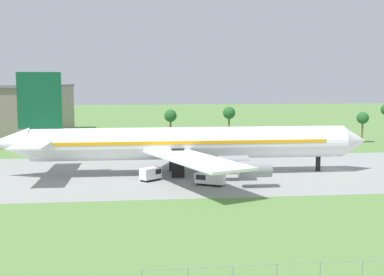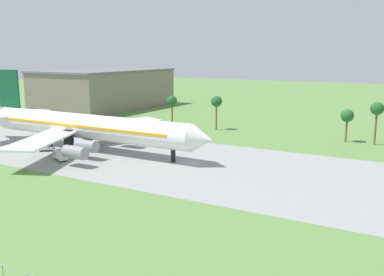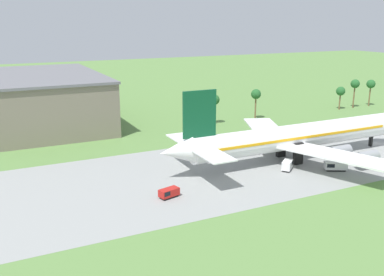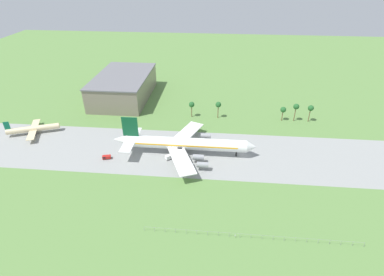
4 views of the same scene
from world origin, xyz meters
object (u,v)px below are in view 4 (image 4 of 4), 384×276
object	(u,v)px
no_stopping_sign	(235,236)
terminal_building	(124,87)
regional_aircraft	(33,129)
fuel_truck	(169,157)
baggage_tug	(106,157)
jet_airliner	(184,144)
catering_van	(188,164)

from	to	relation	value
no_stopping_sign	terminal_building	distance (m)	146.73
regional_aircraft	terminal_building	distance (m)	69.11
no_stopping_sign	fuel_truck	bearing A→B (deg)	123.74
baggage_tug	fuel_truck	bearing A→B (deg)	5.02
jet_airliner	baggage_tug	world-z (taller)	jet_airliner
regional_aircraft	fuel_truck	world-z (taller)	regional_aircraft
fuel_truck	catering_van	world-z (taller)	fuel_truck
regional_aircraft	baggage_tug	bearing A→B (deg)	-22.78
regional_aircraft	catering_van	bearing A→B (deg)	-14.30
regional_aircraft	no_stopping_sign	size ratio (longest dim) A/B	16.70
regional_aircraft	baggage_tug	world-z (taller)	regional_aircraft
regional_aircraft	baggage_tug	size ratio (longest dim) A/B	6.19
baggage_tug	catering_van	distance (m)	42.53
regional_aircraft	no_stopping_sign	bearing A→B (deg)	-30.00
baggage_tug	no_stopping_sign	distance (m)	78.82
regional_aircraft	jet_airliner	bearing A→B (deg)	-7.99
jet_airliner	regional_aircraft	distance (m)	91.58
jet_airliner	regional_aircraft	world-z (taller)	jet_airliner
jet_airliner	baggage_tug	size ratio (longest dim) A/B	16.55
fuel_truck	catering_van	bearing A→B (deg)	-27.22
no_stopping_sign	catering_van	bearing A→B (deg)	117.17
regional_aircraft	terminal_building	bearing A→B (deg)	56.41
baggage_tug	catering_van	xyz separation A→B (m)	(42.46, -2.37, 0.11)
terminal_building	jet_airliner	bearing A→B (deg)	-53.15
regional_aircraft	terminal_building	xyz separation A→B (m)	(38.11, 57.39, 5.54)
jet_airliner	baggage_tug	bearing A→B (deg)	-167.37
no_stopping_sign	terminal_building	bearing A→B (deg)	122.02
baggage_tug	terminal_building	world-z (taller)	terminal_building
fuel_truck	regional_aircraft	bearing A→B (deg)	167.40
no_stopping_sign	baggage_tug	bearing A→B (deg)	144.92
terminal_building	baggage_tug	bearing A→B (deg)	-80.51
fuel_truck	jet_airliner	bearing A→B (deg)	40.44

